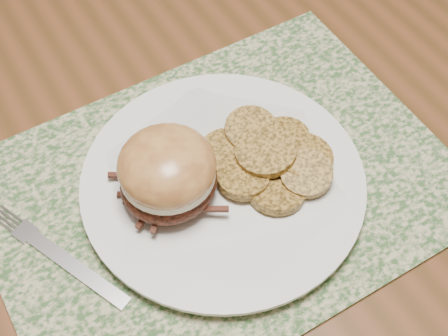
# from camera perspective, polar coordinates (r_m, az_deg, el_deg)

# --- Properties ---
(dining_table) EXTENTS (1.50, 0.90, 0.75)m
(dining_table) POSITION_cam_1_polar(r_m,az_deg,el_deg) (0.73, 4.79, 0.01)
(dining_table) COLOR brown
(dining_table) RESTS_ON ground
(placemat) EXTENTS (0.45, 0.33, 0.00)m
(placemat) POSITION_cam_1_polar(r_m,az_deg,el_deg) (0.62, -0.30, -1.78)
(placemat) COLOR #35582D
(placemat) RESTS_ON dining_table
(dinner_plate) EXTENTS (0.26, 0.26, 0.02)m
(dinner_plate) POSITION_cam_1_polar(r_m,az_deg,el_deg) (0.61, -0.10, -1.37)
(dinner_plate) COLOR white
(dinner_plate) RESTS_ON placemat
(pork_sandwich) EXTENTS (0.12, 0.12, 0.07)m
(pork_sandwich) POSITION_cam_1_polar(r_m,az_deg,el_deg) (0.57, -5.19, -0.41)
(pork_sandwich) COLOR black
(pork_sandwich) RESTS_ON dinner_plate
(roasted_potatoes) EXTENTS (0.13, 0.14, 0.03)m
(roasted_potatoes) POSITION_cam_1_polar(r_m,az_deg,el_deg) (0.61, 4.17, 0.92)
(roasted_potatoes) COLOR olive
(roasted_potatoes) RESTS_ON dinner_plate
(fork) EXTENTS (0.08, 0.16, 0.00)m
(fork) POSITION_cam_1_polar(r_m,az_deg,el_deg) (0.59, -14.99, -7.70)
(fork) COLOR silver
(fork) RESTS_ON placemat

